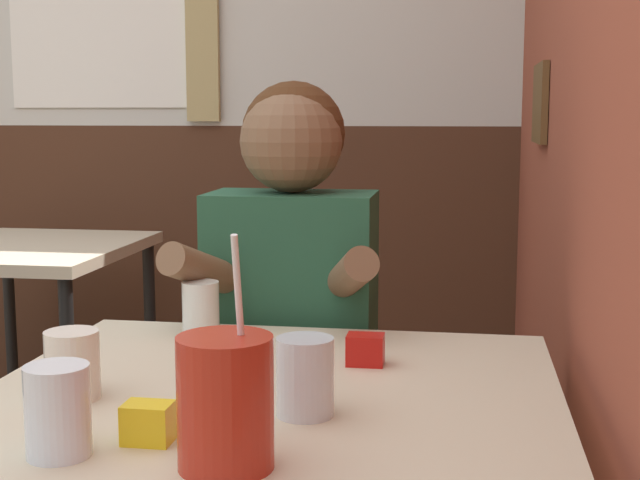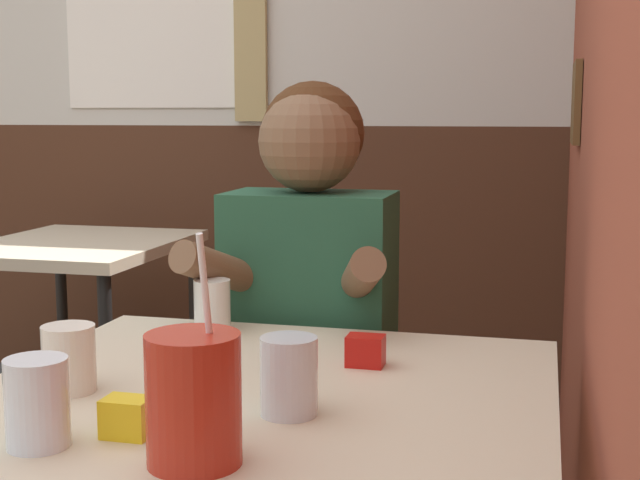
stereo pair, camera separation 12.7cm
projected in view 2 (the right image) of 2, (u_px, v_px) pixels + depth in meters
brick_wall_right at (603, 16)px, 1.90m from camera, size 0.08×4.25×2.70m
back_wall at (259, 54)px, 3.28m from camera, size 5.20×0.09×2.70m
main_table at (259, 442)px, 1.31m from camera, size 0.85×0.83×0.74m
background_table at (79, 271)px, 2.87m from camera, size 0.60×0.73×0.74m
person_seated at (310, 354)px, 1.86m from camera, size 0.42×0.41×1.21m
cocktail_pitcher at (194, 399)px, 1.03m from camera, size 0.11×0.11×0.27m
glass_near_pitcher at (37, 403)px, 1.09m from camera, size 0.08×0.08×0.11m
glass_center at (212, 306)px, 1.65m from camera, size 0.07×0.07×0.10m
glass_far_side at (69, 359)px, 1.30m from camera, size 0.08×0.08×0.10m
glass_by_brick at (289, 376)px, 1.20m from camera, size 0.08×0.08×0.11m
condiment_ketchup at (365, 351)px, 1.44m from camera, size 0.06×0.04×0.05m
condiment_mustard at (127, 417)px, 1.12m from camera, size 0.06×0.04×0.05m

